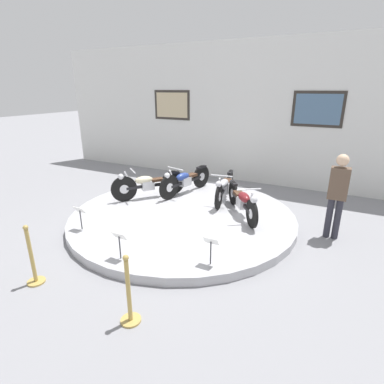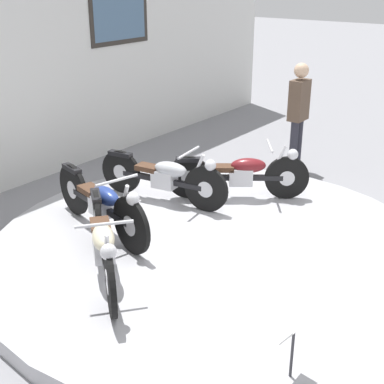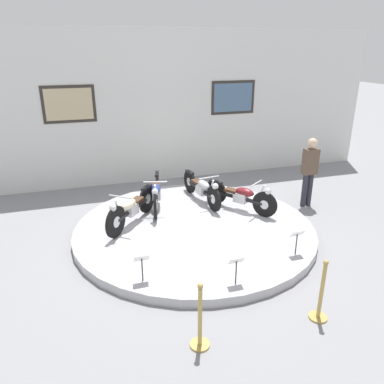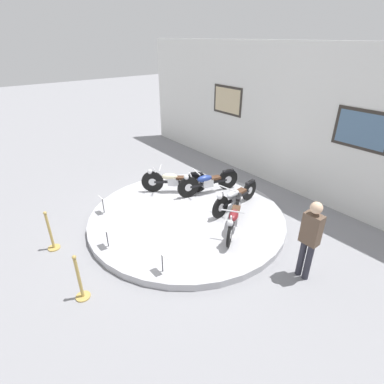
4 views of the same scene
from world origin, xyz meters
TOP-DOWN VIEW (x-y plane):
  - ground_plane at (0.00, 0.00)m, footprint 60.00×60.00m
  - display_platform at (0.00, 0.00)m, footprint 5.26×5.26m
  - motorcycle_cream at (-1.31, 0.47)m, footprint 1.32×1.61m
  - motorcycle_blue at (-0.58, 1.23)m, footprint 0.64×1.98m
  - motorcycle_silver at (0.58, 1.22)m, footprint 0.54×1.96m
  - motorcycle_maroon at (1.31, 0.46)m, footprint 1.20×1.61m
  - info_placard_front_left at (-1.47, -1.74)m, footprint 0.26×0.11m
  - visitor_standing at (3.22, 0.58)m, footprint 0.36×0.24m

SIDE VIEW (x-z plane):
  - ground_plane at x=0.00m, z-range 0.00..0.00m
  - display_platform at x=0.00m, z-range 0.00..0.18m
  - info_placard_front_left at x=-1.47m, z-range 0.29..0.80m
  - motorcycle_maroon at x=1.31m, z-range 0.16..0.94m
  - motorcycle_silver at x=0.58m, z-range 0.16..0.95m
  - motorcycle_blue at x=-0.58m, z-range 0.17..0.98m
  - motorcycle_cream at x=-1.31m, z-range 0.17..0.98m
  - visitor_standing at x=3.22m, z-range 0.13..1.92m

